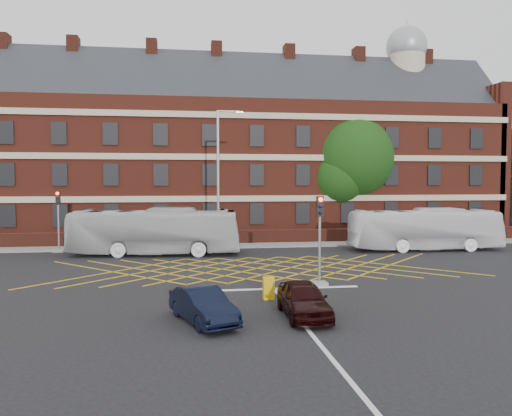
{
  "coord_description": "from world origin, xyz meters",
  "views": [
    {
      "loc": [
        -4.04,
        -25.96,
        5.0
      ],
      "look_at": [
        -0.13,
        1.5,
        3.49
      ],
      "focal_mm": 35.0,
      "sensor_mm": 36.0,
      "label": 1
    }
  ],
  "objects": [
    {
      "name": "box_junction_hatching",
      "position": [
        0.0,
        2.0,
        0.01
      ],
      "size": [
        8.22,
        8.22,
        0.02
      ],
      "primitive_type": "cube",
      "rotation": [
        0.0,
        0.0,
        0.79
      ],
      "color": "#CC990C",
      "rests_on": "ground"
    },
    {
      "name": "stop_line",
      "position": [
        0.0,
        -3.5,
        0.01
      ],
      "size": [
        8.0,
        0.3,
        0.02
      ],
      "primitive_type": "cube",
      "color": "silver",
      "rests_on": "ground"
    },
    {
      "name": "street_lamp",
      "position": [
        -1.7,
        8.71,
        3.47
      ],
      "size": [
        2.25,
        1.0,
        9.86
      ],
      "color": "slate",
      "rests_on": "ground"
    },
    {
      "name": "car_navy",
      "position": [
        -3.44,
        -8.5,
        0.61
      ],
      "size": [
        2.52,
        3.91,
        1.22
      ],
      "primitive_type": "imported",
      "rotation": [
        0.0,
        0.0,
        0.36
      ],
      "color": "black",
      "rests_on": "ground"
    },
    {
      "name": "bus_left",
      "position": [
        -6.07,
        8.13,
        1.59
      ],
      "size": [
        11.63,
        3.81,
        3.18
      ],
      "primitive_type": "imported",
      "rotation": [
        0.0,
        0.0,
        1.47
      ],
      "color": "#B9B9BD",
      "rests_on": "ground"
    },
    {
      "name": "ground",
      "position": [
        0.0,
        0.0,
        0.0
      ],
      "size": [
        120.0,
        120.0,
        0.0
      ],
      "primitive_type": "plane",
      "color": "black",
      "rests_on": "ground"
    },
    {
      "name": "boundary_wall",
      "position": [
        0.0,
        13.0,
        0.55
      ],
      "size": [
        56.0,
        0.5,
        1.1
      ],
      "primitive_type": "cube",
      "color": "#511F15",
      "rests_on": "ground"
    },
    {
      "name": "traffic_light_near",
      "position": [
        2.26,
        -3.15,
        1.76
      ],
      "size": [
        0.7,
        0.7,
        4.27
      ],
      "color": "slate",
      "rests_on": "ground"
    },
    {
      "name": "traffic_light_far",
      "position": [
        -12.86,
        10.52,
        1.76
      ],
      "size": [
        0.7,
        0.7,
        4.27
      ],
      "color": "slate",
      "rests_on": "ground"
    },
    {
      "name": "deciduous_tree",
      "position": [
        10.94,
        18.1,
        6.53
      ],
      "size": [
        8.07,
        7.97,
        11.07
      ],
      "color": "black",
      "rests_on": "ground"
    },
    {
      "name": "far_pavement",
      "position": [
        0.0,
        12.0,
        0.06
      ],
      "size": [
        60.0,
        3.0,
        0.12
      ],
      "primitive_type": "cube",
      "color": "slate",
      "rests_on": "ground"
    },
    {
      "name": "centre_line",
      "position": [
        0.0,
        -10.0,
        0.01
      ],
      "size": [
        0.15,
        14.0,
        0.02
      ],
      "primitive_type": "cube",
      "color": "silver",
      "rests_on": "ground"
    },
    {
      "name": "bus_right",
      "position": [
        13.04,
        7.71,
        1.52
      ],
      "size": [
        10.96,
        2.92,
        3.03
      ],
      "primitive_type": "imported",
      "rotation": [
        0.0,
        0.0,
        1.54
      ],
      "color": "white",
      "rests_on": "ground"
    },
    {
      "name": "direction_signs",
      "position": [
        -11.92,
        11.61,
        1.38
      ],
      "size": [
        1.1,
        0.16,
        2.2
      ],
      "color": "gray",
      "rests_on": "ground"
    },
    {
      "name": "utility_cabinet",
      "position": [
        -0.58,
        -5.44,
        0.47
      ],
      "size": [
        0.46,
        0.37,
        0.94
      ],
      "primitive_type": "cube",
      "color": "gold",
      "rests_on": "ground"
    },
    {
      "name": "victorian_building",
      "position": [
        0.25,
        22.0,
        7.84
      ],
      "size": [
        51.0,
        12.17,
        20.4
      ],
      "color": "maroon",
      "rests_on": "ground"
    },
    {
      "name": "car_maroon",
      "position": [
        0.25,
        -8.28,
        0.65
      ],
      "size": [
        1.55,
        3.83,
        1.3
      ],
      "primitive_type": "imported",
      "rotation": [
        0.0,
        0.0,
        -0.0
      ],
      "color": "black",
      "rests_on": "ground"
    }
  ]
}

